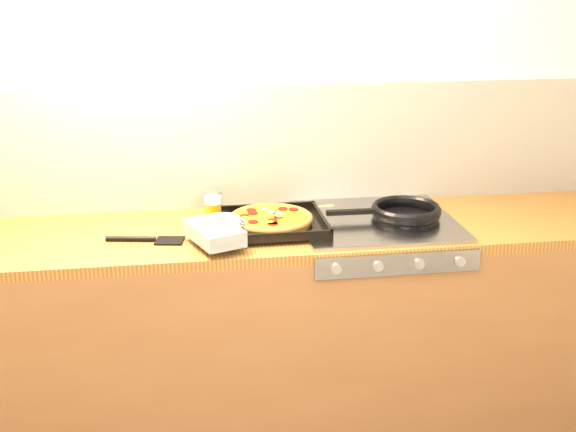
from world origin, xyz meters
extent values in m
plane|color=beige|center=(0.00, 1.40, 1.25)|extent=(3.20, 0.00, 3.20)
cube|color=white|center=(0.00, 1.39, 1.15)|extent=(3.20, 0.02, 0.50)
cube|color=brown|center=(0.00, 1.10, 0.43)|extent=(3.20, 0.60, 0.86)
cube|color=brown|center=(0.00, 1.10, 0.88)|extent=(3.20, 0.60, 0.04)
cube|color=#96959A|center=(0.45, 0.80, 0.85)|extent=(0.60, 0.03, 0.08)
cylinder|color=#A5A5AA|center=(0.23, 0.78, 0.85)|extent=(0.04, 0.02, 0.04)
cylinder|color=#A5A5AA|center=(0.38, 0.78, 0.85)|extent=(0.04, 0.02, 0.04)
cylinder|color=#A5A5AA|center=(0.53, 0.78, 0.85)|extent=(0.04, 0.02, 0.04)
cylinder|color=#A5A5AA|center=(0.67, 0.78, 0.85)|extent=(0.04, 0.02, 0.04)
cube|color=#96959A|center=(0.45, 1.10, 0.91)|extent=(0.60, 0.56, 0.02)
cube|color=black|center=(0.03, 1.07, 0.92)|extent=(0.41, 0.36, 0.01)
cube|color=black|center=(0.03, 1.25, 0.94)|extent=(0.40, 0.02, 0.02)
cube|color=black|center=(0.04, 0.90, 0.94)|extent=(0.40, 0.02, 0.02)
cube|color=black|center=(0.23, 1.08, 0.94)|extent=(0.02, 0.35, 0.02)
cube|color=black|center=(-0.16, 1.07, 0.94)|extent=(0.02, 0.35, 0.02)
cylinder|color=olive|center=(0.03, 1.07, 0.94)|extent=(0.31, 0.31, 0.02)
torus|color=olive|center=(0.03, 1.07, 0.95)|extent=(0.32, 0.32, 0.02)
cylinder|color=orange|center=(0.03, 1.07, 0.95)|extent=(0.27, 0.27, 0.01)
cylinder|color=maroon|center=(0.06, 1.06, 0.96)|extent=(0.04, 0.04, 0.01)
cylinder|color=maroon|center=(-0.03, 1.15, 0.96)|extent=(0.04, 0.04, 0.01)
cylinder|color=maroon|center=(0.03, 0.98, 0.96)|extent=(0.04, 0.04, 0.01)
cylinder|color=maroon|center=(-0.06, 1.09, 0.96)|extent=(0.04, 0.04, 0.01)
cylinder|color=maroon|center=(0.09, 1.15, 0.96)|extent=(0.04, 0.04, 0.01)
cylinder|color=maroon|center=(0.05, 1.12, 0.96)|extent=(0.04, 0.04, 0.01)
cylinder|color=maroon|center=(-0.04, 1.01, 0.96)|extent=(0.04, 0.04, 0.01)
cylinder|color=maroon|center=(0.13, 1.14, 0.96)|extent=(0.04, 0.04, 0.01)
cylinder|color=maroon|center=(0.03, 0.99, 0.96)|extent=(0.04, 0.04, 0.01)
cylinder|color=maroon|center=(0.03, 1.02, 0.96)|extent=(0.04, 0.04, 0.01)
cylinder|color=maroon|center=(-0.03, 1.12, 0.96)|extent=(0.04, 0.04, 0.01)
ellipsoid|color=orange|center=(-0.04, 1.06, 0.96)|extent=(0.03, 0.02, 0.01)
ellipsoid|color=orange|center=(-0.07, 1.06, 0.96)|extent=(0.03, 0.02, 0.01)
ellipsoid|color=orange|center=(0.02, 1.12, 0.96)|extent=(0.03, 0.02, 0.01)
ellipsoid|color=orange|center=(0.02, 1.16, 0.96)|extent=(0.03, 0.02, 0.01)
ellipsoid|color=orange|center=(0.02, 1.00, 0.96)|extent=(0.03, 0.02, 0.01)
ellipsoid|color=orange|center=(0.07, 1.06, 0.96)|extent=(0.03, 0.02, 0.01)
ellipsoid|color=orange|center=(0.06, 1.07, 0.96)|extent=(0.03, 0.02, 0.01)
ellipsoid|color=orange|center=(-0.04, 1.05, 0.96)|extent=(0.03, 0.02, 0.01)
ellipsoid|color=orange|center=(0.04, 1.15, 0.96)|extent=(0.03, 0.02, 0.01)
ellipsoid|color=silver|center=(0.02, 1.15, 0.96)|extent=(0.03, 0.03, 0.01)
ellipsoid|color=silver|center=(0.04, 1.12, 0.96)|extent=(0.03, 0.03, 0.01)
ellipsoid|color=silver|center=(0.07, 1.10, 0.96)|extent=(0.03, 0.03, 0.01)
cube|color=black|center=(-0.19, 0.92, 0.96)|extent=(0.22, 0.28, 0.06)
ellipsoid|color=black|center=(-0.15, 1.04, 0.96)|extent=(0.14, 0.14, 0.06)
cylinder|color=black|center=(-0.11, 0.96, 0.96)|extent=(0.09, 0.11, 0.05)
cylinder|color=black|center=(0.57, 1.09, 0.92)|extent=(0.25, 0.25, 0.01)
torus|color=black|center=(0.57, 1.09, 0.95)|extent=(0.28, 0.28, 0.03)
cube|color=black|center=(0.35, 1.09, 0.95)|extent=(0.20, 0.03, 0.02)
cylinder|color=maroon|center=(-0.17, 1.29, 0.95)|extent=(0.08, 0.08, 0.09)
cylinder|color=#B2B2B7|center=(-0.17, 1.29, 0.99)|extent=(0.08, 0.08, 0.01)
cylinder|color=#B2B2B7|center=(-0.17, 1.29, 0.90)|extent=(0.08, 0.08, 0.01)
cylinder|color=#CD6D0C|center=(-0.18, 1.18, 0.94)|extent=(0.08, 0.08, 0.08)
cylinder|color=silver|center=(-0.18, 1.18, 1.00)|extent=(0.08, 0.08, 0.03)
cylinder|color=olive|center=(0.16, 1.26, 0.91)|extent=(0.26, 0.07, 0.02)
ellipsoid|color=olive|center=(0.30, 1.29, 0.91)|extent=(0.06, 0.05, 0.02)
cube|color=black|center=(-0.34, 1.00, 0.90)|extent=(0.11, 0.10, 0.01)
cylinder|color=black|center=(-0.48, 1.03, 0.91)|extent=(0.18, 0.05, 0.02)
camera|label=1|loc=(-0.28, -1.47, 1.83)|focal=45.00mm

